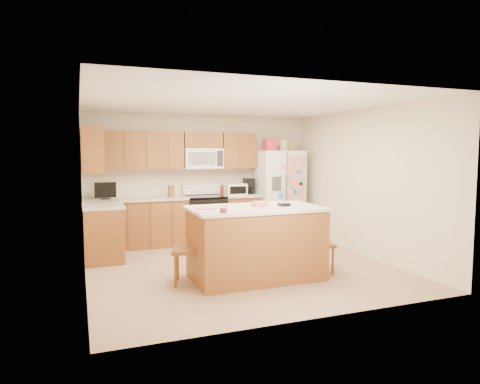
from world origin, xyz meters
name	(u,v)px	position (x,y,z in m)	size (l,w,h in m)	color
ground	(239,266)	(0.00, 0.00, 0.00)	(4.50, 4.50, 0.00)	#9A7256
room_shell	(239,174)	(0.00, 0.00, 1.44)	(4.60, 4.60, 2.52)	beige
cabinetry	(155,199)	(-0.98, 1.79, 0.91)	(3.36, 1.56, 2.15)	brown
stove	(205,218)	(0.00, 1.94, 0.47)	(0.76, 0.65, 1.13)	black
refrigerator	(278,193)	(1.57, 1.87, 0.92)	(0.90, 0.79, 2.04)	white
island	(256,242)	(0.00, -0.66, 0.51)	(1.87, 1.07, 1.10)	brown
windsor_chair_left	(190,249)	(-0.93, -0.57, 0.47)	(0.51, 0.53, 0.99)	brown
windsor_chair_back	(239,238)	(0.02, 0.06, 0.43)	(0.47, 0.46, 0.91)	brown
windsor_chair_right	(319,244)	(0.99, -0.71, 0.43)	(0.46, 0.47, 0.90)	brown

